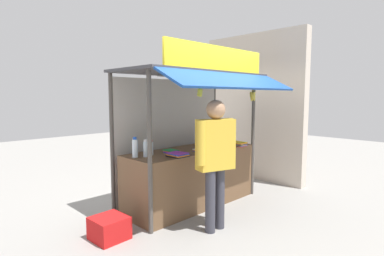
# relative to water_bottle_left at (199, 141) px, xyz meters

# --- Properties ---
(ground_plane) EXTENTS (20.00, 20.00, 0.00)m
(ground_plane) POSITION_rel_water_bottle_left_xyz_m (-0.22, -0.05, -1.03)
(ground_plane) COLOR gray
(stall_counter) EXTENTS (2.29, 0.79, 0.92)m
(stall_counter) POSITION_rel_water_bottle_left_xyz_m (-0.22, -0.05, -0.57)
(stall_counter) COLOR brown
(stall_counter) RESTS_ON ground
(stall_structure) EXTENTS (2.49, 1.66, 2.50)m
(stall_structure) POSITION_rel_water_bottle_left_xyz_m (-0.22, 0.07, 0.51)
(stall_structure) COLOR #4C4742
(stall_structure) RESTS_ON ground
(water_bottle_left) EXTENTS (0.07, 0.07, 0.24)m
(water_bottle_left) POSITION_rel_water_bottle_left_xyz_m (0.00, 0.00, 0.00)
(water_bottle_left) COLOR silver
(water_bottle_left) RESTS_ON stall_counter
(water_bottle_mid_left) EXTENTS (0.08, 0.08, 0.29)m
(water_bottle_mid_left) POSITION_rel_water_bottle_left_xyz_m (-1.25, 0.06, 0.03)
(water_bottle_mid_left) COLOR silver
(water_bottle_mid_left) RESTS_ON stall_counter
(water_bottle_front_left) EXTENTS (0.07, 0.07, 0.24)m
(water_bottle_front_left) POSITION_rel_water_bottle_left_xyz_m (0.72, 0.09, 0.00)
(water_bottle_front_left) COLOR silver
(water_bottle_front_left) RESTS_ON stall_counter
(water_bottle_back_right) EXTENTS (0.08, 0.08, 0.27)m
(water_bottle_back_right) POSITION_rel_water_bottle_left_xyz_m (0.15, 0.14, 0.02)
(water_bottle_back_right) COLOR silver
(water_bottle_back_right) RESTS_ON stall_counter
(water_bottle_back_left) EXTENTS (0.06, 0.06, 0.22)m
(water_bottle_back_left) POSITION_rel_water_bottle_left_xyz_m (-0.98, 0.04, -0.01)
(water_bottle_back_left) COLOR silver
(water_bottle_back_left) RESTS_ON stall_counter
(water_bottle_far_left) EXTENTS (0.07, 0.07, 0.25)m
(water_bottle_far_left) POSITION_rel_water_bottle_left_xyz_m (-1.12, -0.02, 0.01)
(water_bottle_far_left) COLOR silver
(water_bottle_far_left) RESTS_ON stall_counter
(magazine_stack_far_right) EXTENTS (0.21, 0.29, 0.03)m
(magazine_stack_far_right) POSITION_rel_water_bottle_left_xyz_m (-0.23, -0.29, -0.09)
(magazine_stack_far_right) COLOR blue
(magazine_stack_far_right) RESTS_ON stall_counter
(magazine_stack_rear_center) EXTENTS (0.18, 0.24, 0.05)m
(magazine_stack_rear_center) POSITION_rel_water_bottle_left_xyz_m (-0.67, -0.06, -0.09)
(magazine_stack_rear_center) COLOR blue
(magazine_stack_rear_center) RESTS_ON stall_counter
(magazine_stack_mid_right) EXTENTS (0.25, 0.29, 0.06)m
(magazine_stack_mid_right) POSITION_rel_water_bottle_left_xyz_m (-0.80, -0.33, -0.08)
(magazine_stack_mid_right) COLOR black
(magazine_stack_mid_right) RESTS_ON stall_counter
(magazine_stack_front_right) EXTENTS (0.24, 0.32, 0.07)m
(magazine_stack_front_right) POSITION_rel_water_bottle_left_xyz_m (0.60, -0.34, -0.08)
(magazine_stack_front_right) COLOR red
(magazine_stack_front_right) RESTS_ON stall_counter
(banana_bunch_leftmost) EXTENTS (0.11, 0.13, 0.33)m
(banana_bunch_leftmost) POSITION_rel_water_bottle_left_xyz_m (0.75, -0.54, 0.75)
(banana_bunch_leftmost) COLOR #332D23
(banana_bunch_inner_right) EXTENTS (0.09, 0.08, 0.25)m
(banana_bunch_inner_right) POSITION_rel_water_bottle_left_xyz_m (-0.55, -0.54, 0.80)
(banana_bunch_inner_right) COLOR #332D23
(vendor_person) EXTENTS (0.66, 0.35, 1.73)m
(vendor_person) POSITION_rel_water_bottle_left_xyz_m (-0.70, -0.96, 0.02)
(vendor_person) COLOR #383842
(vendor_person) RESTS_ON ground
(plastic_crate) EXTENTS (0.42, 0.42, 0.28)m
(plastic_crate) POSITION_rel_water_bottle_left_xyz_m (-1.83, -0.21, -0.89)
(plastic_crate) COLOR red
(plastic_crate) RESTS_ON ground
(neighbour_wall) EXTENTS (0.20, 2.40, 3.09)m
(neighbour_wall) POSITION_rel_water_bottle_left_xyz_m (1.94, 0.25, 0.52)
(neighbour_wall) COLOR beige
(neighbour_wall) RESTS_ON ground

